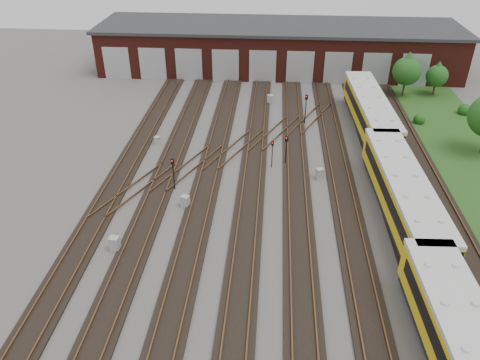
{
  "coord_description": "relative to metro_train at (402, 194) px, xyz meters",
  "views": [
    {
      "loc": [
        -0.33,
        -27.48,
        22.23
      ],
      "look_at": [
        -2.83,
        5.16,
        2.0
      ],
      "focal_mm": 35.0,
      "sensor_mm": 36.0,
      "label": 1
    }
  ],
  "objects": [
    {
      "name": "signal_mast_3",
      "position": [
        -10.27,
        7.04,
        -0.34
      ],
      "size": [
        0.24,
        0.22,
        2.76
      ],
      "rotation": [
        0.0,
        0.0,
        -0.19
      ],
      "color": "black",
      "rests_on": "ground"
    },
    {
      "name": "relay_cabinet_2",
      "position": [
        -17.25,
        -0.01,
        -1.58
      ],
      "size": [
        0.77,
        0.71,
        1.05
      ],
      "primitive_type": "cube",
      "rotation": [
        0.0,
        0.0,
        -0.36
      ],
      "color": "#A5A7AA",
      "rests_on": "ground"
    },
    {
      "name": "relay_cabinet_4",
      "position": [
        -5.91,
        5.34,
        -1.6
      ],
      "size": [
        0.76,
        0.7,
        1.01
      ],
      "primitive_type": "cube",
      "rotation": [
        0.0,
        0.0,
        0.4
      ],
      "color": "#A5A7AA",
      "rests_on": "ground"
    },
    {
      "name": "ground",
      "position": [
        -10.0,
        -3.86,
        -2.1
      ],
      "size": [
        120.0,
        120.0,
        0.0
      ],
      "primitive_type": "plane",
      "color": "#464341",
      "rests_on": "ground"
    },
    {
      "name": "signal_mast_0",
      "position": [
        -18.68,
        2.61,
        -0.16
      ],
      "size": [
        0.27,
        0.25,
        3.03
      ],
      "rotation": [
        0.0,
        0.0,
        -0.12
      ],
      "color": "black",
      "rests_on": "ground"
    },
    {
      "name": "signal_mast_1",
      "position": [
        -8.98,
        7.73,
        -0.18
      ],
      "size": [
        0.29,
        0.28,
        2.98
      ],
      "rotation": [
        0.0,
        0.0,
        -0.36
      ],
      "color": "black",
      "rests_on": "ground"
    },
    {
      "name": "metro_train",
      "position": [
        0.0,
        0.0,
        0.0
      ],
      "size": [
        3.66,
        48.86,
        3.46
      ],
      "rotation": [
        0.0,
        0.0,
        0.04
      ],
      "color": "black",
      "rests_on": "ground"
    },
    {
      "name": "tree_0",
      "position": [
        6.0,
        26.42,
        1.6
      ],
      "size": [
        3.48,
        3.48,
        5.77
      ],
      "color": "#342317",
      "rests_on": "ground"
    },
    {
      "name": "relay_cabinet_0",
      "position": [
        -21.37,
        -5.82,
        -1.53
      ],
      "size": [
        0.72,
        0.62,
        1.14
      ],
      "primitive_type": "cube",
      "rotation": [
        0.0,
        0.0,
        -0.07
      ],
      "color": "#A5A7AA",
      "rests_on": "ground"
    },
    {
      "name": "bush_2",
      "position": [
        11.95,
        21.23,
        -1.36
      ],
      "size": [
        1.48,
        1.48,
        1.48
      ],
      "primitive_type": "sphere",
      "color": "#1C4513",
      "rests_on": "ground"
    },
    {
      "name": "maintenance_shed",
      "position": [
        -10.01,
        36.12,
        1.1
      ],
      "size": [
        51.0,
        12.5,
        6.35
      ],
      "color": "#521B14",
      "rests_on": "ground"
    },
    {
      "name": "bush_1",
      "position": [
        6.09,
        18.24,
        -1.46
      ],
      "size": [
        1.29,
        1.29,
        1.29
      ],
      "primitive_type": "sphere",
      "color": "#1C4513",
      "rests_on": "ground"
    },
    {
      "name": "relay_cabinet_1",
      "position": [
        -22.11,
        10.88,
        -1.66
      ],
      "size": [
        0.58,
        0.51,
        0.88
      ],
      "primitive_type": "cube",
      "rotation": [
        0.0,
        0.0,
        -0.13
      ],
      "color": "#A5A7AA",
      "rests_on": "ground"
    },
    {
      "name": "tree_1",
      "position": [
        10.01,
        27.12,
        0.77
      ],
      "size": [
        2.7,
        2.7,
        4.47
      ],
      "color": "#342317",
      "rests_on": "ground"
    },
    {
      "name": "track_network",
      "position": [
        -10.17,
        -3.27,
        -2.0
      ],
      "size": [
        30.4,
        70.0,
        0.33
      ],
      "color": "black",
      "rests_on": "ground"
    },
    {
      "name": "relay_cabinet_3",
      "position": [
        -10.76,
        22.66,
        -1.54
      ],
      "size": [
        0.79,
        0.7,
        1.13
      ],
      "primitive_type": "cube",
      "rotation": [
        0.0,
        0.0,
        -0.23
      ],
      "color": "#A5A7AA",
      "rests_on": "ground"
    },
    {
      "name": "signal_mast_2",
      "position": [
        -6.77,
        17.18,
        0.08
      ],
      "size": [
        0.32,
        0.3,
        3.41
      ],
      "rotation": [
        0.0,
        0.0,
        -0.37
      ],
      "color": "black",
      "rests_on": "ground"
    }
  ]
}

